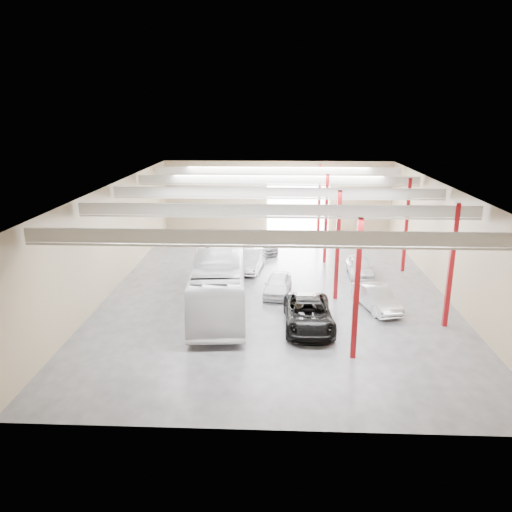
# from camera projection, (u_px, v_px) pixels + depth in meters

# --- Properties ---
(depot_shell) EXTENTS (22.12, 32.12, 7.06)m
(depot_shell) POSITION_uv_depth(u_px,v_px,m) (279.00, 214.00, 33.33)
(depot_shell) COLOR #434247
(depot_shell) RESTS_ON ground
(coach_bus) EXTENTS (4.07, 13.03, 3.57)m
(coach_bus) POSITION_uv_depth(u_px,v_px,m) (219.00, 277.00, 30.70)
(coach_bus) COLOR silver
(coach_bus) RESTS_ON ground
(black_sedan) EXTENTS (2.75, 5.76, 1.59)m
(black_sedan) POSITION_uv_depth(u_px,v_px,m) (308.00, 314.00, 27.67)
(black_sedan) COLOR black
(black_sedan) RESTS_ON ground
(car_row_a) EXTENTS (2.10, 4.15, 1.36)m
(car_row_a) POSITION_uv_depth(u_px,v_px,m) (278.00, 284.00, 32.76)
(car_row_a) COLOR silver
(car_row_a) RESTS_ON ground
(car_row_b) EXTENTS (2.38, 5.06, 1.60)m
(car_row_b) POSITION_uv_depth(u_px,v_px,m) (250.00, 259.00, 37.80)
(car_row_b) COLOR silver
(car_row_b) RESTS_ON ground
(car_row_c) EXTENTS (3.31, 5.15, 1.39)m
(car_row_c) POSITION_uv_depth(u_px,v_px,m) (261.00, 243.00, 42.79)
(car_row_c) COLOR slate
(car_row_c) RESTS_ON ground
(car_right_near) EXTENTS (2.62, 4.57, 1.43)m
(car_right_near) POSITION_uv_depth(u_px,v_px,m) (377.00, 298.00, 30.30)
(car_right_near) COLOR silver
(car_right_near) RESTS_ON ground
(car_right_far) EXTENTS (1.73, 4.24, 1.44)m
(car_right_far) POSITION_uv_depth(u_px,v_px,m) (360.00, 267.00, 36.18)
(car_right_far) COLOR silver
(car_right_far) RESTS_ON ground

